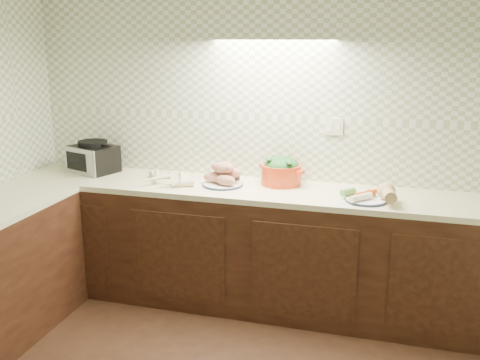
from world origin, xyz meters
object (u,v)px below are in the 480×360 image
(sweet_potato_plate, at_px, (224,176))
(veg_plate, at_px, (375,195))
(onion_bowl, at_px, (228,175))
(dutch_oven, at_px, (281,171))
(parsnip_pile, at_px, (165,179))
(toaster_oven, at_px, (93,157))

(sweet_potato_plate, bearing_deg, veg_plate, -5.74)
(sweet_potato_plate, relative_size, onion_bowl, 1.80)
(sweet_potato_plate, bearing_deg, dutch_oven, 19.86)
(parsnip_pile, bearing_deg, veg_plate, -1.30)
(toaster_oven, distance_m, sweet_potato_plate, 1.13)
(parsnip_pile, height_order, onion_bowl, onion_bowl)
(dutch_oven, xyz_separation_m, veg_plate, (0.68, -0.25, -0.05))
(sweet_potato_plate, distance_m, onion_bowl, 0.11)
(toaster_oven, distance_m, onion_bowl, 1.12)
(sweet_potato_plate, height_order, onion_bowl, sweet_potato_plate)
(parsnip_pile, height_order, veg_plate, veg_plate)
(onion_bowl, height_order, dutch_oven, dutch_oven)
(parsnip_pile, xyz_separation_m, onion_bowl, (0.43, 0.19, 0.02))
(parsnip_pile, bearing_deg, dutch_oven, 14.74)
(veg_plate, bearing_deg, onion_bowl, 168.37)
(onion_bowl, xyz_separation_m, dutch_oven, (0.40, 0.03, 0.05))
(sweet_potato_plate, distance_m, veg_plate, 1.08)
(onion_bowl, xyz_separation_m, veg_plate, (1.07, -0.22, -0.00))
(parsnip_pile, relative_size, dutch_oven, 1.09)
(toaster_oven, relative_size, sweet_potato_plate, 1.37)
(sweet_potato_plate, xyz_separation_m, dutch_oven, (0.40, 0.14, 0.03))
(dutch_oven, relative_size, veg_plate, 1.08)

